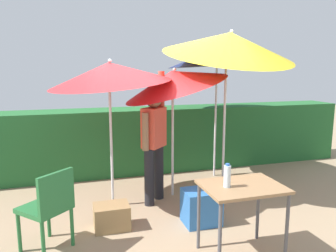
# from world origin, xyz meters

# --- Properties ---
(ground_plane) EXTENTS (24.00, 24.00, 0.00)m
(ground_plane) POSITION_xyz_m (0.00, 0.00, 0.00)
(ground_plane) COLOR #9E8466
(hedge_row) EXTENTS (8.00, 0.70, 1.18)m
(hedge_row) POSITION_xyz_m (0.00, 1.77, 0.59)
(hedge_row) COLOR #23602D
(hedge_row) RESTS_ON ground_plane
(umbrella_rainbow) EXTENTS (1.65, 1.63, 2.11)m
(umbrella_rainbow) POSITION_xyz_m (-0.82, 0.26, 1.86)
(umbrella_rainbow) COLOR silver
(umbrella_rainbow) RESTS_ON ground_plane
(umbrella_orange) EXTENTS (1.93, 1.94, 2.66)m
(umbrella_orange) POSITION_xyz_m (0.90, 0.25, 2.26)
(umbrella_orange) COLOR silver
(umbrella_orange) RESTS_ON ground_plane
(umbrella_yellow) EXTENTS (1.70, 1.70, 2.32)m
(umbrella_yellow) POSITION_xyz_m (1.10, 1.07, 2.11)
(umbrella_yellow) COLOR silver
(umbrella_yellow) RESTS_ON ground_plane
(umbrella_navy) EXTENTS (1.54, 1.52, 2.10)m
(umbrella_navy) POSITION_xyz_m (0.10, 0.37, 1.75)
(umbrella_navy) COLOR silver
(umbrella_navy) RESTS_ON ground_plane
(person_vendor) EXTENTS (0.45, 0.46, 1.88)m
(person_vendor) POSITION_xyz_m (-0.22, 0.25, 0.93)
(person_vendor) COLOR black
(person_vendor) RESTS_ON ground_plane
(chair_plastic) EXTENTS (0.62, 0.62, 0.89)m
(chair_plastic) POSITION_xyz_m (-1.61, -0.71, 0.51)
(chair_plastic) COLOR #236633
(chair_plastic) RESTS_ON ground_plane
(cooler_box) EXTENTS (0.44, 0.36, 0.43)m
(cooler_box) POSITION_xyz_m (0.17, -0.59, 0.22)
(cooler_box) COLOR #2D6BB7
(cooler_box) RESTS_ON ground_plane
(crate_cardboard) EXTENTS (0.42, 0.32, 0.30)m
(crate_cardboard) POSITION_xyz_m (-0.92, -0.40, 0.15)
(crate_cardboard) COLOR #9E7A4C
(crate_cardboard) RESTS_ON ground_plane
(folding_table) EXTENTS (0.80, 0.60, 0.77)m
(folding_table) POSITION_xyz_m (0.28, -1.38, 0.67)
(folding_table) COLOR #4C4C51
(folding_table) RESTS_ON ground_plane
(bottle_water) EXTENTS (0.07, 0.07, 0.24)m
(bottle_water) POSITION_xyz_m (0.10, -1.38, 0.88)
(bottle_water) COLOR silver
(bottle_water) RESTS_ON folding_table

